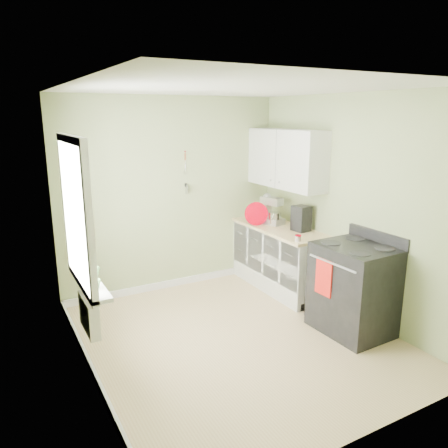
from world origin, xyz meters
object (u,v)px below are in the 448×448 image
stove (355,288)px  stand_mixer (271,211)px  coffee_maker (301,219)px  kettle (258,217)px

stove → stand_mixer: 1.79m
coffee_maker → kettle: bearing=116.2°
stand_mixer → kettle: stand_mixer is taller
stove → kettle: size_ratio=5.46×
kettle → stand_mixer: bearing=-23.4°
stove → coffee_maker: 1.30m
stand_mixer → kettle: size_ratio=2.03×
stove → kettle: 1.84m
stand_mixer → kettle: (-0.18, 0.08, -0.08)m
kettle → stove: bearing=-84.7°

